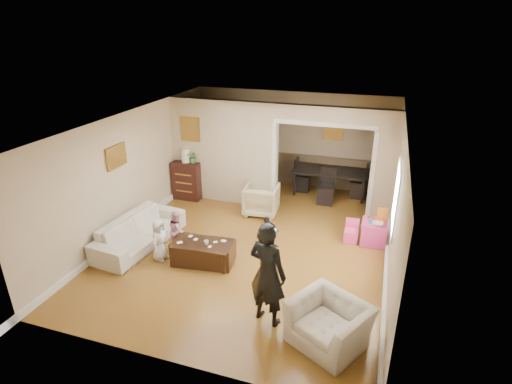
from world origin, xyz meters
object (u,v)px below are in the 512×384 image
(dresser, at_px, (187,180))
(child_kneel_a, at_px, (159,240))
(play_table, at_px, (374,233))
(table_lamp, at_px, (186,155))
(adult_person, at_px, (268,274))
(sofa, at_px, (140,232))
(armchair_back, at_px, (261,200))
(dining_table, at_px, (330,182))
(coffee_table, at_px, (203,252))
(armchair_front, at_px, (329,324))
(cyan_cup, at_px, (370,221))
(child_kneel_b, at_px, (177,230))
(coffee_cup, at_px, (206,243))
(child_toddler, at_px, (267,235))

(dresser, xyz_separation_m, child_kneel_a, (0.84, -2.85, -0.08))
(play_table, bearing_deg, table_lamp, 168.99)
(play_table, xyz_separation_m, adult_person, (-1.44, -2.97, 0.61))
(sofa, bearing_deg, armchair_back, -35.16)
(sofa, bearing_deg, table_lamp, 9.98)
(child_kneel_a, bearing_deg, table_lamp, 18.81)
(armchair_back, distance_m, dining_table, 2.22)
(table_lamp, height_order, coffee_table, table_lamp)
(adult_person, distance_m, child_kneel_a, 2.73)
(sofa, relative_size, coffee_table, 1.85)
(sofa, height_order, table_lamp, table_lamp)
(sofa, xyz_separation_m, armchair_front, (4.14, -1.58, 0.02))
(dresser, bearing_deg, play_table, -11.01)
(dresser, height_order, cyan_cup, dresser)
(dining_table, xyz_separation_m, child_kneel_b, (-2.50, -3.85, 0.08))
(dresser, relative_size, dining_table, 0.51)
(table_lamp, bearing_deg, dining_table, 22.44)
(dresser, bearing_deg, child_kneel_a, -73.60)
(coffee_cup, height_order, adult_person, adult_person)
(coffee_cup, bearing_deg, child_toddler, 40.10)
(sofa, bearing_deg, coffee_cup, -92.44)
(sofa, xyz_separation_m, cyan_cup, (4.50, 1.53, 0.22))
(child_kneel_a, bearing_deg, dresser, 18.81)
(sofa, distance_m, armchair_back, 2.94)
(armchair_back, height_order, cyan_cup, armchair_back)
(cyan_cup, height_order, child_kneel_b, child_kneel_b)
(adult_person, bearing_deg, table_lamp, -32.54)
(child_kneel_a, relative_size, child_kneel_b, 0.99)
(sofa, bearing_deg, coffee_table, -91.17)
(coffee_cup, height_order, child_toddler, child_toddler)
(child_kneel_b, xyz_separation_m, child_toddler, (1.75, 0.45, -0.04))
(dresser, relative_size, coffee_cup, 10.52)
(armchair_back, xyz_separation_m, child_kneel_b, (-1.12, -2.11, 0.06))
(sofa, height_order, coffee_cup, sofa)
(dresser, xyz_separation_m, dining_table, (3.49, 1.44, -0.15))
(child_toddler, bearing_deg, dining_table, -150.07)
(armchair_front, relative_size, coffee_table, 0.89)
(coffee_table, bearing_deg, coffee_cup, -26.57)
(dining_table, relative_size, adult_person, 1.14)
(armchair_back, bearing_deg, child_kneel_b, 57.34)
(dining_table, xyz_separation_m, child_kneel_a, (-2.65, -4.30, 0.08))
(armchair_front, xyz_separation_m, dining_table, (-0.81, 5.53, 0.01))
(coffee_cup, distance_m, adult_person, 1.95)
(coffee_table, distance_m, play_table, 3.55)
(coffee_cup, relative_size, play_table, 0.19)
(adult_person, bearing_deg, cyan_cup, -97.73)
(child_toddler, bearing_deg, sofa, -35.53)
(coffee_table, xyz_separation_m, cyan_cup, (2.98, 1.73, 0.31))
(table_lamp, distance_m, dining_table, 3.87)
(dresser, xyz_separation_m, cyan_cup, (4.67, -0.98, 0.03))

